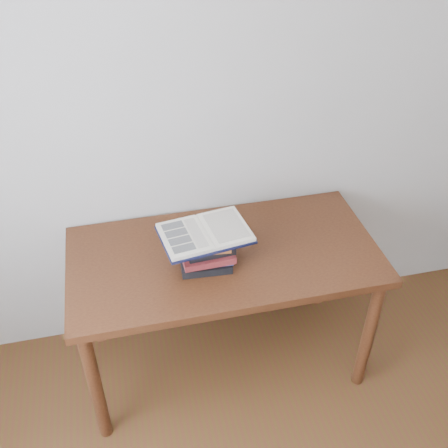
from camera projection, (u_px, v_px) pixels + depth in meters
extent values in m
cube|color=#B1ADA7|center=(226.00, 105.00, 2.35)|extent=(3.50, 0.04, 2.60)
cube|color=#4A2812|center=(224.00, 256.00, 2.39)|extent=(1.41, 0.70, 0.04)
cylinder|color=#4A2812|center=(95.00, 386.00, 2.28)|extent=(0.06, 0.06, 0.71)
cylinder|color=#4A2812|center=(368.00, 335.00, 2.51)|extent=(0.06, 0.06, 0.71)
cylinder|color=#4A2812|center=(91.00, 293.00, 2.73)|extent=(0.06, 0.06, 0.71)
cylinder|color=#4A2812|center=(323.00, 256.00, 2.96)|extent=(0.06, 0.06, 0.71)
cube|color=black|center=(205.00, 261.00, 2.31)|extent=(0.23, 0.18, 0.04)
cube|color=#191D4D|center=(208.00, 253.00, 2.30)|extent=(0.23, 0.18, 0.03)
cube|color=maroon|center=(206.00, 252.00, 2.26)|extent=(0.23, 0.19, 0.03)
cube|color=black|center=(208.00, 245.00, 2.25)|extent=(0.21, 0.17, 0.03)
cube|color=#BA5F2A|center=(204.00, 242.00, 2.22)|extent=(0.23, 0.16, 0.03)
cube|color=black|center=(205.00, 235.00, 2.23)|extent=(0.41, 0.31, 0.01)
cube|color=beige|center=(184.00, 237.00, 2.19)|extent=(0.21, 0.27, 0.02)
cube|color=beige|center=(226.00, 227.00, 2.25)|extent=(0.21, 0.27, 0.02)
cylinder|color=beige|center=(205.00, 232.00, 2.22)|extent=(0.05, 0.25, 0.01)
cube|color=black|center=(173.00, 226.00, 2.24)|extent=(0.10, 0.06, 0.00)
cube|color=black|center=(176.00, 233.00, 2.20)|extent=(0.10, 0.06, 0.00)
cube|color=black|center=(180.00, 240.00, 2.16)|extent=(0.10, 0.06, 0.00)
cube|color=black|center=(184.00, 248.00, 2.12)|extent=(0.10, 0.06, 0.00)
cube|color=beige|center=(196.00, 233.00, 2.20)|extent=(0.08, 0.21, 0.00)
cube|color=beige|center=(226.00, 225.00, 2.24)|extent=(0.17, 0.23, 0.00)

